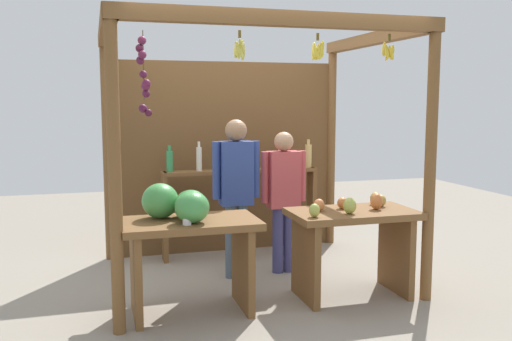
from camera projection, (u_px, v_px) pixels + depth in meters
ground_plane at (250, 277)px, 5.71m from camera, size 12.00×12.00×0.00m
market_stall at (238, 131)px, 5.98m from camera, size 2.80×2.25×2.47m
fruit_counter_left at (185, 230)px, 4.67m from camera, size 1.13×0.68×1.09m
fruit_counter_right at (352, 234)px, 5.08m from camera, size 1.13×0.64×0.94m
bottle_shelf_unit at (242, 188)px, 6.41m from camera, size 1.79×0.22×1.33m
vendor_man at (236, 184)px, 5.58m from camera, size 0.48×0.22×1.59m
vendor_woman at (284, 190)px, 5.77m from camera, size 0.48×0.20×1.46m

